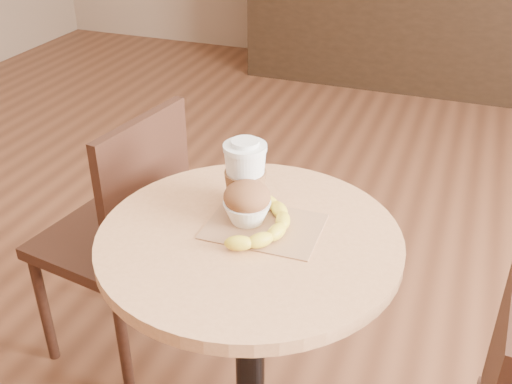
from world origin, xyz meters
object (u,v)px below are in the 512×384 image
Objects in this scene: coffee_cup at (245,177)px; chair_left at (123,232)px; cafe_table at (250,320)px; muffin at (247,203)px; banana at (266,224)px.

chair_left is at bearing 150.32° from coffee_cup.
cafe_table is 4.70× the size of coffee_cup.
cafe_table is at bearing 71.18° from chair_left.
coffee_cup is (-0.05, 0.11, 0.31)m from cafe_table.
muffin is (0.03, -0.07, -0.02)m from coffee_cup.
coffee_cup is at bearing 114.28° from muffin.
chair_left reaches higher than banana.
banana is at bearing 36.92° from cafe_table.
muffin is at bearing 163.01° from banana.
chair_left is 0.59m from coffee_cup.
coffee_cup is 0.13m from banana.
banana is (0.08, -0.09, -0.05)m from coffee_cup.
chair_left is 0.66m from banana.
banana is (0.03, 0.02, 0.26)m from cafe_table.
muffin is 0.45× the size of banana.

